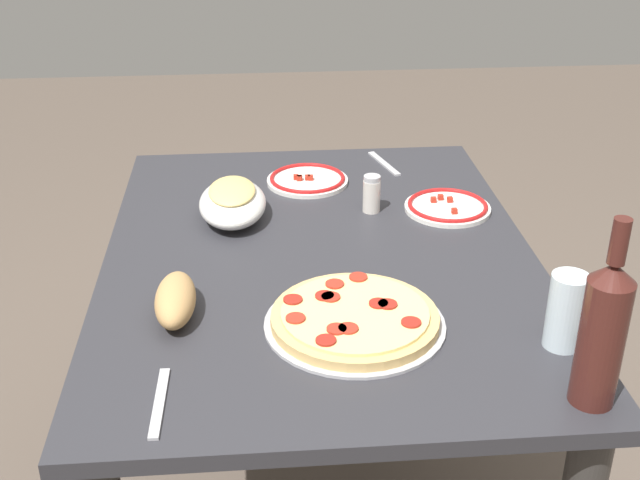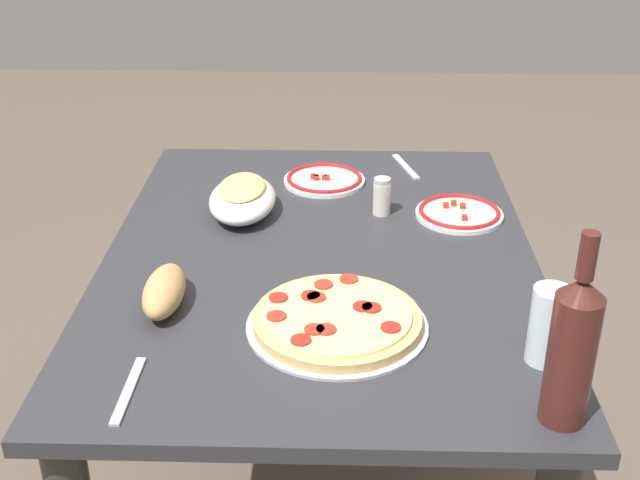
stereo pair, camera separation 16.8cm
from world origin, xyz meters
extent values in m
cube|color=#2D2D33|center=(0.00, 0.00, 0.71)|extent=(1.19, 0.89, 0.03)
cylinder|color=#33302D|center=(0.54, -0.38, 0.35)|extent=(0.07, 0.07, 0.69)
cylinder|color=#33302D|center=(0.54, 0.38, 0.35)|extent=(0.07, 0.07, 0.69)
cylinder|color=#B7B7BC|center=(-0.28, -0.04, 0.72)|extent=(0.32, 0.32, 0.01)
cylinder|color=#DBB26B|center=(-0.28, -0.04, 0.74)|extent=(0.30, 0.30, 0.02)
cylinder|color=#EFD684|center=(-0.28, -0.04, 0.75)|extent=(0.26, 0.26, 0.01)
cylinder|color=#B22D1E|center=(-0.23, 0.00, 0.75)|extent=(0.03, 0.03, 0.00)
cylinder|color=#B22D1E|center=(-0.30, 0.07, 0.75)|extent=(0.03, 0.03, 0.00)
cylinder|color=#B22D1E|center=(-0.34, -0.02, 0.75)|extent=(0.03, 0.03, 0.00)
cylinder|color=maroon|center=(-0.23, 0.01, 0.75)|extent=(0.03, 0.03, 0.00)
cylinder|color=maroon|center=(-0.37, 0.02, 0.75)|extent=(0.03, 0.03, 0.00)
cylinder|color=maroon|center=(-0.23, 0.07, 0.75)|extent=(0.03, 0.03, 0.00)
cylinder|color=maroon|center=(-0.33, -0.13, 0.75)|extent=(0.03, 0.03, 0.00)
cylinder|color=#B22D1E|center=(-0.19, -0.01, 0.75)|extent=(0.03, 0.03, 0.00)
cylinder|color=#B22D1E|center=(-0.16, -0.06, 0.75)|extent=(0.03, 0.03, 0.00)
cylinder|color=#B22D1E|center=(-0.34, 0.00, 0.75)|extent=(0.03, 0.03, 0.00)
cylinder|color=maroon|center=(-0.26, -0.10, 0.75)|extent=(0.03, 0.03, 0.00)
cylinder|color=maroon|center=(-0.26, -0.08, 0.75)|extent=(0.03, 0.03, 0.00)
ellipsoid|color=white|center=(0.19, 0.18, 0.76)|extent=(0.24, 0.15, 0.07)
ellipsoid|color=#AD2819|center=(0.19, 0.18, 0.77)|extent=(0.20, 0.12, 0.03)
ellipsoid|color=#EACC75|center=(0.19, 0.18, 0.79)|extent=(0.17, 0.10, 0.02)
cylinder|color=#471E19|center=(-0.52, -0.38, 0.83)|extent=(0.07, 0.07, 0.21)
cone|color=#471E19|center=(-0.52, -0.38, 0.95)|extent=(0.07, 0.07, 0.03)
cylinder|color=#471E19|center=(-0.52, -0.38, 1.00)|extent=(0.03, 0.03, 0.07)
cylinder|color=silver|center=(-0.37, -0.38, 0.79)|extent=(0.06, 0.06, 0.14)
cylinder|color=white|center=(0.37, 0.00, 0.73)|extent=(0.20, 0.20, 0.01)
torus|color=red|center=(0.37, 0.00, 0.73)|extent=(0.19, 0.19, 0.01)
cube|color=#AD2819|center=(0.37, 0.03, 0.74)|extent=(0.01, 0.01, 0.01)
cube|color=#AD2819|center=(0.37, 0.00, 0.74)|extent=(0.01, 0.01, 0.01)
cube|color=#AD2819|center=(0.37, 0.02, 0.74)|extent=(0.01, 0.01, 0.01)
cube|color=#AD2819|center=(0.37, -0.01, 0.74)|extent=(0.01, 0.01, 0.01)
cube|color=#AD2819|center=(0.37, 0.02, 0.74)|extent=(0.01, 0.01, 0.01)
cylinder|color=white|center=(0.19, -0.31, 0.73)|extent=(0.20, 0.20, 0.01)
torus|color=red|center=(0.19, -0.31, 0.73)|extent=(0.18, 0.18, 0.01)
cube|color=#AD2819|center=(0.21, -0.32, 0.74)|extent=(0.01, 0.01, 0.01)
cube|color=#AD2819|center=(0.21, -0.28, 0.74)|extent=(0.01, 0.01, 0.01)
cube|color=#AD2819|center=(0.22, -0.30, 0.74)|extent=(0.01, 0.01, 0.01)
cube|color=#AD2819|center=(0.15, -0.32, 0.74)|extent=(0.01, 0.01, 0.01)
ellipsoid|color=tan|center=(-0.22, 0.28, 0.75)|extent=(0.17, 0.07, 0.07)
cylinder|color=silver|center=(0.20, -0.13, 0.76)|extent=(0.04, 0.04, 0.07)
cylinder|color=#B7B7BC|center=(0.20, -0.13, 0.80)|extent=(0.04, 0.04, 0.01)
cube|color=#B7B7BC|center=(0.48, -0.21, 0.72)|extent=(0.17, 0.06, 0.00)
cube|color=#B7B7BC|center=(-0.47, 0.29, 0.72)|extent=(0.17, 0.02, 0.00)
camera|label=1|loc=(-1.50, 0.13, 1.52)|focal=46.02mm
camera|label=2|loc=(-1.50, -0.04, 1.52)|focal=46.02mm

